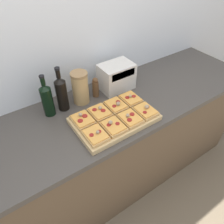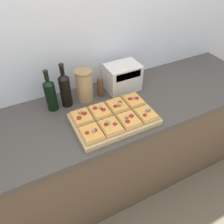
{
  "view_description": "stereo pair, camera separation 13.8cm",
  "coord_description": "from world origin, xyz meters",
  "px_view_note": "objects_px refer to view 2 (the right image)",
  "views": [
    {
      "loc": [
        -0.54,
        -0.65,
        1.85
      ],
      "look_at": [
        0.04,
        0.22,
        0.94
      ],
      "focal_mm": 35.0,
      "sensor_mm": 36.0,
      "label": 1
    },
    {
      "loc": [
        -0.42,
        -0.72,
        1.85
      ],
      "look_at": [
        0.04,
        0.22,
        0.94
      ],
      "focal_mm": 35.0,
      "sensor_mm": 36.0,
      "label": 2
    }
  ],
  "objects_px": {
    "olive_oil_bottle": "(50,94)",
    "cutting_board": "(114,119)",
    "pepper_mill": "(100,86)",
    "grain_jar_tall": "(84,86)",
    "toaster_oven": "(123,77)",
    "wine_bottle": "(65,89)"
  },
  "relations": [
    {
      "from": "grain_jar_tall",
      "to": "toaster_oven",
      "type": "distance_m",
      "value": 0.3
    },
    {
      "from": "grain_jar_tall",
      "to": "toaster_oven",
      "type": "relative_size",
      "value": 0.86
    },
    {
      "from": "olive_oil_bottle",
      "to": "grain_jar_tall",
      "type": "height_order",
      "value": "olive_oil_bottle"
    },
    {
      "from": "olive_oil_bottle",
      "to": "toaster_oven",
      "type": "bearing_deg",
      "value": -0.09
    },
    {
      "from": "cutting_board",
      "to": "toaster_oven",
      "type": "relative_size",
      "value": 1.93
    },
    {
      "from": "olive_oil_bottle",
      "to": "pepper_mill",
      "type": "height_order",
      "value": "olive_oil_bottle"
    },
    {
      "from": "olive_oil_bottle",
      "to": "pepper_mill",
      "type": "bearing_deg",
      "value": -0.0
    },
    {
      "from": "cutting_board",
      "to": "olive_oil_bottle",
      "type": "distance_m",
      "value": 0.44
    },
    {
      "from": "wine_bottle",
      "to": "grain_jar_tall",
      "type": "xyz_separation_m",
      "value": [
        0.14,
        -0.0,
        -0.01
      ]
    },
    {
      "from": "cutting_board",
      "to": "wine_bottle",
      "type": "bearing_deg",
      "value": 125.43
    },
    {
      "from": "cutting_board",
      "to": "grain_jar_tall",
      "type": "xyz_separation_m",
      "value": [
        -0.08,
        0.3,
        0.1
      ]
    },
    {
      "from": "toaster_oven",
      "to": "pepper_mill",
      "type": "bearing_deg",
      "value": 179.73
    },
    {
      "from": "cutting_board",
      "to": "wine_bottle",
      "type": "xyz_separation_m",
      "value": [
        -0.21,
        0.3,
        0.11
      ]
    },
    {
      "from": "wine_bottle",
      "to": "cutting_board",
      "type": "bearing_deg",
      "value": -54.57
    },
    {
      "from": "olive_oil_bottle",
      "to": "toaster_oven",
      "type": "relative_size",
      "value": 1.09
    },
    {
      "from": "wine_bottle",
      "to": "grain_jar_tall",
      "type": "relative_size",
      "value": 1.35
    },
    {
      "from": "toaster_oven",
      "to": "grain_jar_tall",
      "type": "bearing_deg",
      "value": 179.84
    },
    {
      "from": "cutting_board",
      "to": "grain_jar_tall",
      "type": "height_order",
      "value": "grain_jar_tall"
    },
    {
      "from": "wine_bottle",
      "to": "toaster_oven",
      "type": "height_order",
      "value": "wine_bottle"
    },
    {
      "from": "cutting_board",
      "to": "pepper_mill",
      "type": "xyz_separation_m",
      "value": [
        0.04,
        0.3,
        0.06
      ]
    },
    {
      "from": "olive_oil_bottle",
      "to": "cutting_board",
      "type": "bearing_deg",
      "value": -43.73
    },
    {
      "from": "pepper_mill",
      "to": "wine_bottle",
      "type": "bearing_deg",
      "value": 180.0
    }
  ]
}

